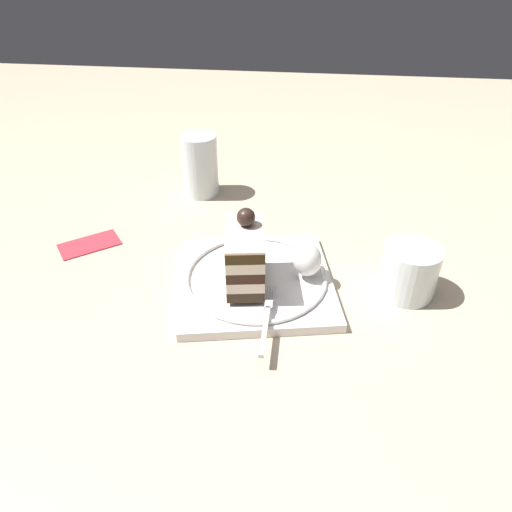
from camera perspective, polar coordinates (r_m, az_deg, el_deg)
ground_plane at (r=0.64m, az=-1.38°, el=-4.62°), size 2.40×2.40×0.00m
dessert_plate at (r=0.65m, az=-0.00°, el=-2.90°), size 0.24×0.24×0.02m
cake_slice at (r=0.61m, az=-1.13°, el=0.09°), size 0.06×0.10×0.10m
whipped_cream_dollop at (r=0.63m, az=6.29°, el=-0.47°), size 0.04×0.04×0.05m
fork at (r=0.57m, az=1.34°, el=-7.38°), size 0.01×0.12×0.00m
drink_glass_near at (r=0.87m, az=-6.83°, el=10.73°), size 0.06×0.06×0.11m
drink_glass_far at (r=0.66m, az=18.14°, el=-2.05°), size 0.07×0.07×0.07m
folded_napkin at (r=0.78m, az=-19.68°, el=1.40°), size 0.10×0.09×0.00m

